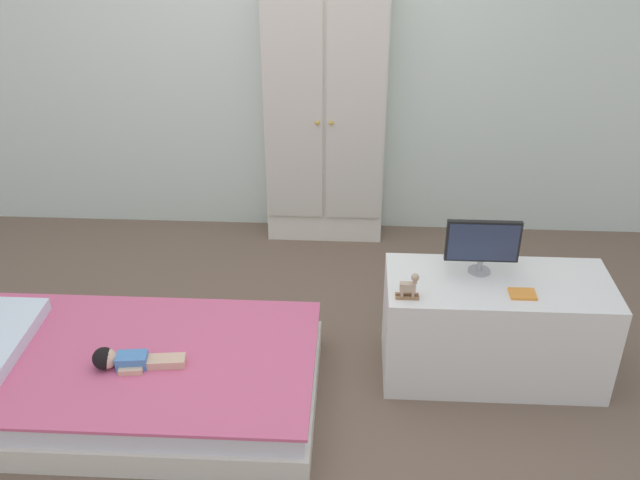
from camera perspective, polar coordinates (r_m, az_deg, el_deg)
The scene contains 9 objects.
ground_plane at distance 3.43m, azimuth -5.55°, elevation -11.07°, with size 10.00×10.00×0.02m, color brown.
back_wall at distance 4.27m, azimuth -3.43°, elevation 17.72°, with size 6.40×0.05×2.70m, color silver.
bed at distance 3.34m, azimuth -14.90°, elevation -10.60°, with size 1.65×0.93×0.24m.
doll at distance 3.19m, azimuth -15.62°, elevation -9.21°, with size 0.39×0.14×0.10m.
wardrobe at distance 4.24m, azimuth 0.42°, elevation 9.96°, with size 0.71×0.24×1.59m.
tv_stand at distance 3.39m, azimuth 13.76°, elevation -6.84°, with size 1.00×0.45×0.50m, color silver.
tv_monitor at distance 3.23m, azimuth 12.91°, elevation -0.25°, with size 0.33×0.10×0.26m.
rocking_horse_toy at distance 3.04m, azimuth 7.21°, elevation -3.71°, with size 0.10×0.04×0.12m.
book_orange at distance 3.19m, azimuth 15.92°, elevation -4.17°, with size 0.11×0.08×0.01m, color orange.
Camera 1 is at (0.46, -2.58, 2.21)m, focal length 39.94 mm.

